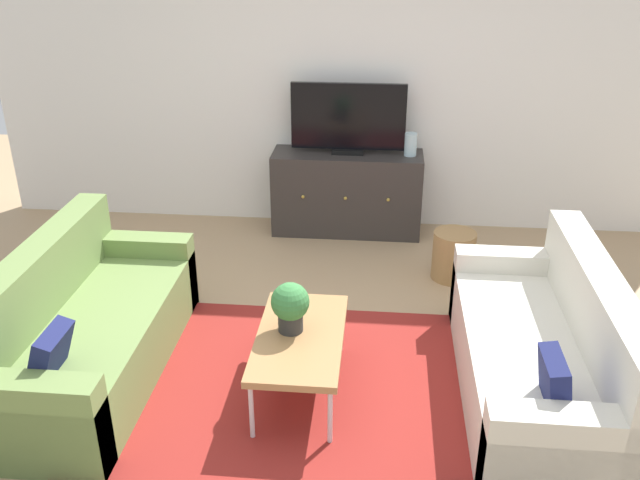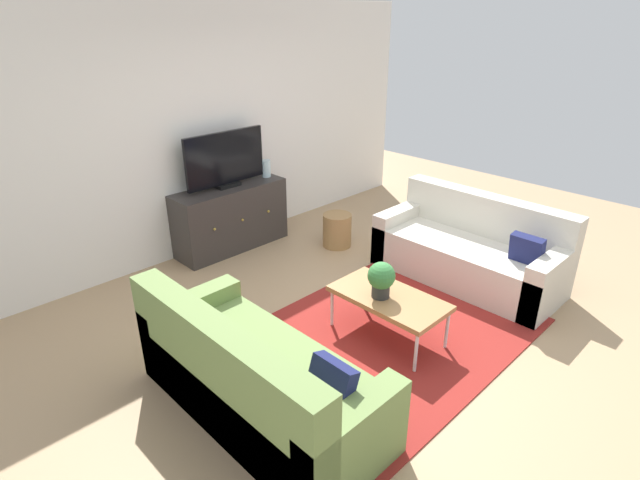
{
  "view_description": "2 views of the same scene",
  "coord_description": "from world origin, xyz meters",
  "px_view_note": "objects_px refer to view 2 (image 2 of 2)",
  "views": [
    {
      "loc": [
        0.4,
        -3.54,
        2.62
      ],
      "look_at": [
        0.0,
        0.69,
        0.63
      ],
      "focal_mm": 38.06,
      "sensor_mm": 36.0,
      "label": 1
    },
    {
      "loc": [
        -3.0,
        -2.34,
        2.58
      ],
      "look_at": [
        0.0,
        0.69,
        0.63
      ],
      "focal_mm": 28.24,
      "sensor_mm": 36.0,
      "label": 2
    }
  ],
  "objects_px": {
    "coffee_table": "(389,299)",
    "glass_vase": "(266,168)",
    "couch_right_side": "(472,252)",
    "wicker_basket": "(337,230)",
    "flat_screen_tv": "(225,160)",
    "potted_plant": "(381,278)",
    "couch_left_side": "(252,383)",
    "tv_console": "(231,218)"
  },
  "relations": [
    {
      "from": "couch_left_side",
      "to": "wicker_basket",
      "type": "height_order",
      "value": "couch_left_side"
    },
    {
      "from": "couch_left_side",
      "to": "couch_right_side",
      "type": "height_order",
      "value": "same"
    },
    {
      "from": "coffee_table",
      "to": "tv_console",
      "type": "relative_size",
      "value": 0.72
    },
    {
      "from": "couch_right_side",
      "to": "coffee_table",
      "type": "distance_m",
      "value": 1.48
    },
    {
      "from": "potted_plant",
      "to": "tv_console",
      "type": "bearing_deg",
      "value": 85.31
    },
    {
      "from": "coffee_table",
      "to": "glass_vase",
      "type": "distance_m",
      "value": 2.58
    },
    {
      "from": "potted_plant",
      "to": "flat_screen_tv",
      "type": "height_order",
      "value": "flat_screen_tv"
    },
    {
      "from": "glass_vase",
      "to": "tv_console",
      "type": "bearing_deg",
      "value": -180.0
    },
    {
      "from": "couch_right_side",
      "to": "wicker_basket",
      "type": "xyz_separation_m",
      "value": [
        -0.42,
        1.53,
        -0.09
      ]
    },
    {
      "from": "flat_screen_tv",
      "to": "wicker_basket",
      "type": "distance_m",
      "value": 1.53
    },
    {
      "from": "potted_plant",
      "to": "tv_console",
      "type": "distance_m",
      "value": 2.41
    },
    {
      "from": "couch_right_side",
      "to": "glass_vase",
      "type": "relative_size",
      "value": 9.28
    },
    {
      "from": "coffee_table",
      "to": "flat_screen_tv",
      "type": "bearing_deg",
      "value": 86.85
    },
    {
      "from": "couch_right_side",
      "to": "wicker_basket",
      "type": "relative_size",
      "value": 4.74
    },
    {
      "from": "coffee_table",
      "to": "flat_screen_tv",
      "type": "xyz_separation_m",
      "value": [
        0.14,
        2.46,
        0.69
      ]
    },
    {
      "from": "coffee_table",
      "to": "wicker_basket",
      "type": "xyz_separation_m",
      "value": [
        1.05,
        1.59,
        -0.18
      ]
    },
    {
      "from": "couch_left_side",
      "to": "flat_screen_tv",
      "type": "relative_size",
      "value": 1.87
    },
    {
      "from": "couch_left_side",
      "to": "tv_console",
      "type": "bearing_deg",
      "value": 57.17
    },
    {
      "from": "tv_console",
      "to": "glass_vase",
      "type": "relative_size",
      "value": 6.66
    },
    {
      "from": "flat_screen_tv",
      "to": "wicker_basket",
      "type": "xyz_separation_m",
      "value": [
        0.91,
        -0.87,
        -0.87
      ]
    },
    {
      "from": "coffee_table",
      "to": "couch_right_side",
      "type": "bearing_deg",
      "value": 2.4
    },
    {
      "from": "glass_vase",
      "to": "couch_left_side",
      "type": "bearing_deg",
      "value": -131.3
    },
    {
      "from": "potted_plant",
      "to": "tv_console",
      "type": "height_order",
      "value": "tv_console"
    },
    {
      "from": "coffee_table",
      "to": "couch_left_side",
      "type": "bearing_deg",
      "value": 177.47
    },
    {
      "from": "tv_console",
      "to": "wicker_basket",
      "type": "distance_m",
      "value": 1.26
    },
    {
      "from": "tv_console",
      "to": "glass_vase",
      "type": "distance_m",
      "value": 0.73
    },
    {
      "from": "couch_left_side",
      "to": "potted_plant",
      "type": "distance_m",
      "value": 1.37
    },
    {
      "from": "coffee_table",
      "to": "potted_plant",
      "type": "distance_m",
      "value": 0.22
    },
    {
      "from": "potted_plant",
      "to": "couch_right_side",
      "type": "bearing_deg",
      "value": 0.68
    },
    {
      "from": "flat_screen_tv",
      "to": "glass_vase",
      "type": "relative_size",
      "value": 4.97
    },
    {
      "from": "couch_right_side",
      "to": "potted_plant",
      "type": "bearing_deg",
      "value": -179.32
    },
    {
      "from": "couch_right_side",
      "to": "tv_console",
      "type": "xyz_separation_m",
      "value": [
        -1.34,
        2.37,
        0.09
      ]
    },
    {
      "from": "couch_right_side",
      "to": "coffee_table",
      "type": "xyz_separation_m",
      "value": [
        -1.47,
        -0.06,
        0.09
      ]
    },
    {
      "from": "couch_right_side",
      "to": "wicker_basket",
      "type": "bearing_deg",
      "value": 105.55
    },
    {
      "from": "couch_right_side",
      "to": "glass_vase",
      "type": "height_order",
      "value": "glass_vase"
    },
    {
      "from": "wicker_basket",
      "to": "couch_left_side",
      "type": "bearing_deg",
      "value": -148.02
    },
    {
      "from": "glass_vase",
      "to": "potted_plant",
      "type": "bearing_deg",
      "value": -107.43
    },
    {
      "from": "glass_vase",
      "to": "wicker_basket",
      "type": "bearing_deg",
      "value": -67.16
    },
    {
      "from": "glass_vase",
      "to": "flat_screen_tv",
      "type": "bearing_deg",
      "value": 177.94
    },
    {
      "from": "potted_plant",
      "to": "flat_screen_tv",
      "type": "relative_size",
      "value": 0.31
    },
    {
      "from": "flat_screen_tv",
      "to": "wicker_basket",
      "type": "bearing_deg",
      "value": -43.6
    },
    {
      "from": "potted_plant",
      "to": "glass_vase",
      "type": "height_order",
      "value": "glass_vase"
    }
  ]
}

